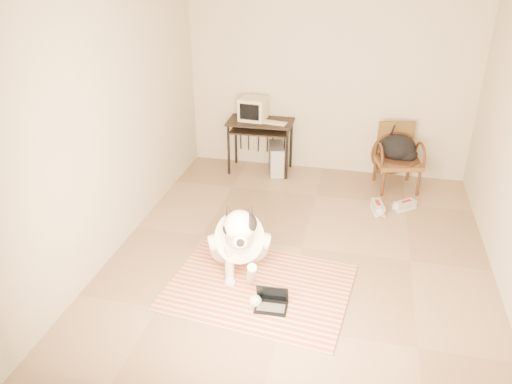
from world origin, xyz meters
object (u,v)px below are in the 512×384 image
(dog, at_px, (239,240))
(computer_desk, at_px, (260,128))
(rattan_chair, at_px, (397,157))
(laptop, at_px, (272,302))
(pc_tower, at_px, (276,159))
(crt_monitor, at_px, (253,109))
(backpack, at_px, (399,149))

(dog, relative_size, computer_desk, 1.30)
(dog, bearing_deg, rattan_chair, 56.75)
(laptop, relative_size, rattan_chair, 0.35)
(computer_desk, bearing_deg, pc_tower, -4.96)
(computer_desk, xyz_separation_m, crt_monitor, (-0.12, 0.05, 0.27))
(laptop, height_order, backpack, backpack)
(laptop, height_order, rattan_chair, rattan_chair)
(backpack, bearing_deg, dog, -123.45)
(computer_desk, distance_m, crt_monitor, 0.30)
(rattan_chair, bearing_deg, pc_tower, 177.59)
(crt_monitor, bearing_deg, laptop, -73.81)
(crt_monitor, distance_m, rattan_chair, 2.12)
(crt_monitor, height_order, rattan_chair, crt_monitor)
(crt_monitor, relative_size, rattan_chair, 0.44)
(dog, xyz_separation_m, rattan_chair, (1.60, 2.44, 0.06))
(computer_desk, distance_m, backpack, 1.95)
(laptop, relative_size, computer_desk, 0.33)
(rattan_chair, bearing_deg, dog, -123.25)
(pc_tower, bearing_deg, backpack, -2.93)
(laptop, distance_m, pc_tower, 3.06)
(crt_monitor, xyz_separation_m, rattan_chair, (2.06, -0.14, -0.50))
(pc_tower, bearing_deg, crt_monitor, 169.00)
(computer_desk, height_order, rattan_chair, rattan_chair)
(computer_desk, bearing_deg, dog, -82.30)
(dog, relative_size, laptop, 3.97)
(crt_monitor, distance_m, pc_tower, 0.81)
(crt_monitor, relative_size, backpack, 0.75)
(computer_desk, xyz_separation_m, backpack, (1.94, -0.11, -0.10))
(laptop, bearing_deg, pc_tower, 99.97)
(pc_tower, bearing_deg, laptop, -80.03)
(computer_desk, distance_m, pc_tower, 0.51)
(computer_desk, distance_m, rattan_chair, 1.96)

